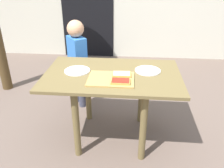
{
  "coord_description": "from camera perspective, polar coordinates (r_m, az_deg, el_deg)",
  "views": [
    {
      "loc": [
        0.16,
        -1.88,
        1.54
      ],
      "look_at": [
        -0.0,
        0.0,
        0.58
      ],
      "focal_mm": 37.95,
      "sensor_mm": 36.0,
      "label": 1
    }
  ],
  "objects": [
    {
      "name": "child_left",
      "position": [
        2.72,
        -8.33,
        6.28
      ],
      "size": [
        0.26,
        0.28,
        1.02
      ],
      "color": "#414254",
      "rests_on": "ground"
    },
    {
      "name": "cutting_board",
      "position": [
        1.96,
        -0.38,
        1.22
      ],
      "size": [
        0.38,
        0.29,
        0.01
      ],
      "primitive_type": "cube",
      "color": "tan",
      "rests_on": "dining_table"
    },
    {
      "name": "pizza_slice_far_right",
      "position": [
        2.01,
        2.34,
        2.35
      ],
      "size": [
        0.16,
        0.11,
        0.02
      ],
      "color": "gold",
      "rests_on": "cutting_board"
    },
    {
      "name": "plate_white_left",
      "position": [
        2.14,
        -8.38,
        3.19
      ],
      "size": [
        0.23,
        0.23,
        0.01
      ],
      "primitive_type": "cylinder",
      "color": "white",
      "rests_on": "dining_table"
    },
    {
      "name": "dining_table",
      "position": [
        2.12,
        0.06,
        -0.13
      ],
      "size": [
        1.19,
        0.75,
        0.69
      ],
      "color": "brown",
      "rests_on": "ground"
    },
    {
      "name": "plate_white_right",
      "position": [
        2.15,
        8.61,
        3.23
      ],
      "size": [
        0.23,
        0.23,
        0.01
      ],
      "primitive_type": "cylinder",
      "color": "white",
      "rests_on": "dining_table"
    },
    {
      "name": "pizza_slice_near_right",
      "position": [
        1.89,
        2.06,
        0.66
      ],
      "size": [
        0.16,
        0.1,
        0.02
      ],
      "color": "gold",
      "rests_on": "cutting_board"
    },
    {
      "name": "ground_plane",
      "position": [
        2.44,
        0.05,
        -12.29
      ],
      "size": [
        16.0,
        16.0,
        0.0
      ],
      "primitive_type": "plane",
      "color": "#69574D"
    },
    {
      "name": "house_door",
      "position": [
        4.28,
        -6.05,
        19.52
      ],
      "size": [
        0.9,
        0.02,
        2.0
      ],
      "primitive_type": "cube",
      "color": "black",
      "rests_on": "ground"
    }
  ]
}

